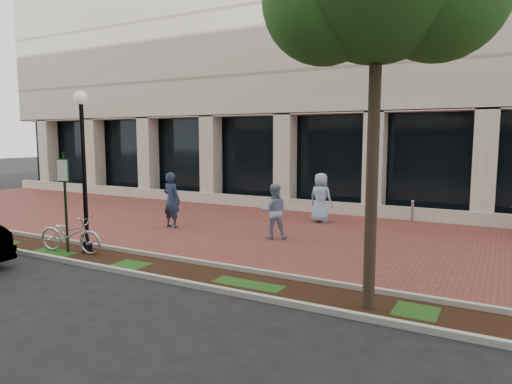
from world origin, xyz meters
The scene contains 13 objects.
ground centered at (0.00, 0.00, 0.00)m, with size 120.00×120.00×0.00m, color black.
brick_plaza centered at (0.00, 0.00, 0.01)m, with size 40.00×9.00×0.01m, color brown.
planting_strip centered at (0.00, -5.25, 0.01)m, with size 40.00×1.50×0.01m, color black.
curb_plaza_side centered at (0.00, -4.50, 0.06)m, with size 40.00×0.12×0.12m, color #B0B0A6.
curb_street_side centered at (0.00, -6.00, 0.06)m, with size 40.00×0.12×0.12m, color #B0B0A6.
near_office_building centered at (0.00, 10.47, 10.05)m, with size 40.00×12.12×16.00m.
parking_sign centered at (-3.86, -5.29, 1.75)m, with size 0.34×0.07×2.79m.
lamppost centered at (-3.44, -4.98, 2.49)m, with size 0.36×0.36×4.41m.
locked_bicycle centered at (-3.79, -5.23, 0.53)m, with size 0.70×2.01×1.06m, color silver.
pedestrian_left centered at (-3.61, -1.08, 0.98)m, with size 0.72×0.47×1.97m, color navy.
pedestrian_mid centered at (0.34, -0.91, 0.87)m, with size 0.85×0.66×1.74m, color #819EC0.
pedestrian_right centered at (0.66, 2.39, 0.93)m, with size 0.91×0.59×1.87m, color #8AAACE.
bollard centered at (3.70, 4.00, 0.44)m, with size 0.12×0.12×0.86m.
Camera 1 is at (6.64, -13.61, 3.19)m, focal length 32.00 mm.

